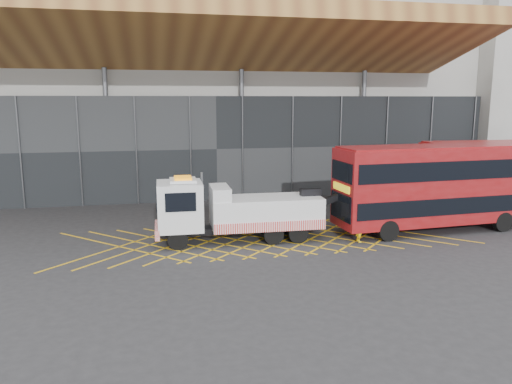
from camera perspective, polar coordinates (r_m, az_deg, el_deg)
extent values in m
plane|color=#28282B|center=(27.90, -5.42, -5.64)|extent=(120.00, 120.00, 0.00)
cube|color=gold|center=(27.80, -15.35, -6.03)|extent=(7.16, 7.16, 0.01)
cube|color=gold|center=(27.80, -15.35, -6.03)|extent=(7.16, 7.16, 0.01)
cube|color=gold|center=(27.74, -12.04, -5.92)|extent=(7.16, 7.16, 0.01)
cube|color=gold|center=(27.74, -12.04, -5.92)|extent=(7.16, 7.16, 0.01)
cube|color=gold|center=(27.77, -8.72, -5.78)|extent=(7.16, 7.16, 0.01)
cube|color=gold|center=(27.77, -8.72, -5.78)|extent=(7.16, 7.16, 0.01)
cube|color=gold|center=(27.89, -5.42, -5.63)|extent=(7.16, 7.16, 0.01)
cube|color=gold|center=(27.89, -5.42, -5.63)|extent=(7.16, 7.16, 0.01)
cube|color=gold|center=(28.11, -2.17, -5.46)|extent=(7.16, 7.16, 0.01)
cube|color=gold|center=(28.11, -2.17, -5.46)|extent=(7.16, 7.16, 0.01)
cube|color=gold|center=(28.41, 1.03, -5.28)|extent=(7.16, 7.16, 0.01)
cube|color=gold|center=(28.41, 1.03, -5.28)|extent=(7.16, 7.16, 0.01)
cube|color=gold|center=(28.80, 4.14, -5.09)|extent=(7.16, 7.16, 0.01)
cube|color=gold|center=(28.80, 4.14, -5.09)|extent=(7.16, 7.16, 0.01)
cube|color=gold|center=(29.28, 7.16, -4.88)|extent=(7.16, 7.16, 0.01)
cube|color=gold|center=(29.28, 7.16, -4.88)|extent=(7.16, 7.16, 0.01)
cube|color=gold|center=(29.83, 10.08, -4.68)|extent=(7.16, 7.16, 0.01)
cube|color=gold|center=(29.83, 10.08, -4.68)|extent=(7.16, 7.16, 0.01)
cube|color=gold|center=(30.45, 12.88, -4.47)|extent=(7.16, 7.16, 0.01)
cube|color=gold|center=(30.45, 12.88, -4.47)|extent=(7.16, 7.16, 0.01)
cube|color=gold|center=(31.15, 15.56, -4.25)|extent=(7.16, 7.16, 0.01)
cube|color=gold|center=(31.15, 15.56, -4.25)|extent=(7.16, 7.16, 0.01)
cube|color=gray|center=(45.92, -5.90, 12.05)|extent=(55.00, 14.00, 18.00)
cube|color=black|center=(38.83, -4.59, 4.97)|extent=(55.00, 0.80, 8.00)
cube|color=brown|center=(34.96, -7.35, 16.62)|extent=(40.00, 11.93, 4.07)
cylinder|color=#595B60|center=(38.35, -16.58, 6.00)|extent=(0.36, 0.36, 10.00)
cylinder|color=#595B60|center=(38.86, -1.63, 6.48)|extent=(0.36, 0.36, 10.00)
cylinder|color=#595B60|center=(41.83, 12.06, 6.54)|extent=(0.36, 0.36, 10.00)
cube|color=black|center=(27.77, -1.65, -4.19)|extent=(9.40, 1.17, 0.35)
cube|color=white|center=(27.12, -8.70, -1.56)|extent=(2.42, 2.52, 2.57)
cube|color=black|center=(27.01, -11.28, -0.73)|extent=(0.09, 2.17, 1.09)
cube|color=red|center=(27.40, -11.21, -4.28)|extent=(0.30, 2.57, 0.54)
cube|color=orange|center=(26.85, -8.37, 1.61)|extent=(0.91, 1.20, 0.12)
cube|color=white|center=(27.79, 1.15, -2.18)|extent=(6.17, 2.59, 1.58)
cube|color=red|center=(26.73, 1.71, -4.01)|extent=(6.13, 0.18, 0.54)
cube|color=white|center=(27.15, -4.15, -0.07)|extent=(1.03, 2.39, 0.69)
cube|color=black|center=(28.24, 6.26, -0.10)|extent=(1.19, 0.52, 0.49)
cube|color=black|center=(28.64, 8.13, -1.00)|extent=(2.17, 0.39, 1.07)
cylinder|color=black|center=(26.48, -8.94, -5.39)|extent=(1.09, 0.37, 1.09)
cylinder|color=black|center=(28.48, -9.09, -4.25)|extent=(1.09, 0.37, 1.09)
cylinder|color=black|center=(27.45, 4.84, -4.72)|extent=(1.09, 0.37, 1.09)
cylinder|color=black|center=(29.39, 3.74, -3.68)|extent=(1.09, 0.37, 1.09)
cylinder|color=#595B60|center=(28.05, -6.19, 0.04)|extent=(0.14, 0.14, 2.17)
cube|color=maroon|center=(31.43, 20.16, 0.83)|extent=(12.68, 3.66, 4.42)
cube|color=black|center=(31.61, 20.04, -1.02)|extent=(12.18, 3.69, 0.97)
cube|color=black|center=(31.28, 20.28, 2.66)|extent=(12.18, 3.69, 1.08)
cube|color=black|center=(28.45, 9.67, -1.64)|extent=(0.22, 2.55, 1.48)
cube|color=black|center=(28.10, 9.80, 2.33)|extent=(0.22, 2.55, 1.08)
cube|color=yellow|center=(28.24, 9.72, 0.50)|extent=(0.18, 2.03, 0.40)
cube|color=maroon|center=(31.15, 20.42, 4.90)|extent=(12.41, 3.41, 0.14)
cylinder|color=black|center=(28.66, 14.88, -4.29)|extent=(1.20, 0.41, 1.18)
cylinder|color=black|center=(30.86, 12.45, -3.13)|extent=(1.20, 0.41, 1.18)
cylinder|color=black|center=(33.12, 26.38, -3.06)|extent=(1.20, 0.41, 1.18)
cylinder|color=black|center=(35.04, 23.56, -2.14)|extent=(1.20, 0.41, 1.18)
cube|color=black|center=(33.94, 18.85, -0.13)|extent=(0.16, 2.53, 1.46)
cube|color=black|center=(33.65, 19.05, 3.17)|extent=(0.16, 2.53, 1.07)
cube|color=yellow|center=(33.76, 18.94, 1.66)|extent=(0.14, 2.01, 0.39)
cylinder|color=black|center=(34.24, 23.10, -2.40)|extent=(1.18, 0.39, 1.17)
cylinder|color=black|center=(36.37, 20.93, -1.53)|extent=(1.18, 0.39, 1.17)
imported|color=yellow|center=(28.09, 11.72, -3.99)|extent=(0.39, 0.59, 1.62)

